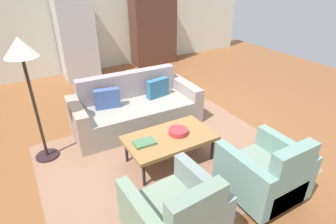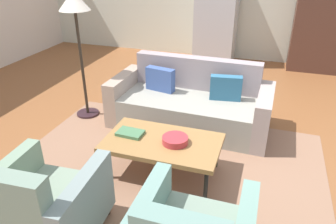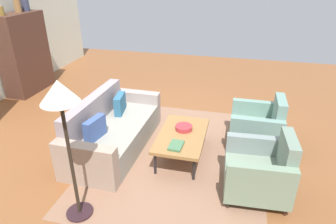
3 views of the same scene
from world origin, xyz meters
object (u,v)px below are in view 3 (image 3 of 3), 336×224
book_stack (176,146)px  armchair_left (262,172)px  couch (111,131)px  vase_tall (1,11)px  armchair_right (259,128)px  vase_round (17,6)px  coffee_table (182,136)px  floor_lamp (61,106)px  fruit_bowl (184,128)px  cabinet (24,54)px  vase_small (25,3)px

book_stack → armchair_left: bearing=-101.0°
couch → vase_tall: size_ratio=11.69×
couch → armchair_right: bearing=105.7°
vase_round → armchair_left: bearing=-116.1°
coffee_table → book_stack: size_ratio=4.22×
couch → vase_tall: (1.48, 2.91, 1.60)m
floor_lamp → armchair_right: bearing=-45.5°
fruit_bowl → floor_lamp: floor_lamp is taller
couch → book_stack: bearing=74.0°
fruit_bowl → cabinet: size_ratio=0.15×
armchair_right → armchair_left: bearing=-179.9°
armchair_left → vase_small: (2.83, 5.26, 1.63)m
coffee_table → floor_lamp: floor_lamp is taller
coffee_table → fruit_bowl: (0.14, 0.00, 0.07)m
cabinet → armchair_right: bearing=-103.7°
book_stack → vase_small: bearing=57.6°
armchair_right → vase_tall: (0.88, 5.26, 1.55)m
armchair_right → cabinet: 5.45m
couch → armchair_right: 2.43m
book_stack → couch: bearing=72.5°
coffee_table → vase_tall: vase_tall is taller
book_stack → floor_lamp: floor_lamp is taller
fruit_bowl → vase_round: (1.84, 4.10, 1.50)m
coffee_table → book_stack: (-0.37, 0.01, 0.05)m
fruit_bowl → vase_round: 4.74m
fruit_bowl → book_stack: size_ratio=0.94×
couch → coffee_table: couch is taller
vase_round → book_stack: bearing=-119.9°
armchair_left → cabinet: size_ratio=0.49×
coffee_table → armchair_left: 1.31m
armchair_left → vase_tall: bearing=65.1°
armchair_right → vase_tall: bearing=80.6°
armchair_left → vase_round: size_ratio=3.17×
cabinet → vase_small: vase_small is taller
cabinet → floor_lamp: cabinet is taller
couch → armchair_right: armchair_right is taller
couch → cabinet: cabinet is taller
book_stack → vase_small: vase_small is taller
fruit_bowl → vase_small: bearing=63.0°
couch → armchair_left: armchair_left is taller
armchair_left → vase_tall: vase_tall is taller
armchair_right → fruit_bowl: 1.26m
vase_tall → floor_lamp: size_ratio=0.11×
armchair_right → vase_round: bearing=75.4°
armchair_right → floor_lamp: 3.18m
couch → coffee_table: 1.19m
armchair_right → floor_lamp: floor_lamp is taller
fruit_bowl → vase_small: (2.09, 4.10, 1.53)m
cabinet → floor_lamp: 4.64m
book_stack → fruit_bowl: bearing=-1.4°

